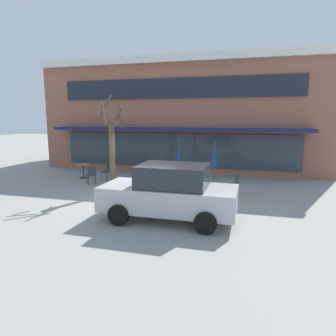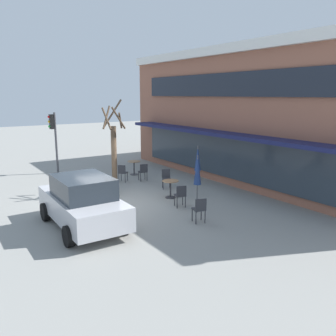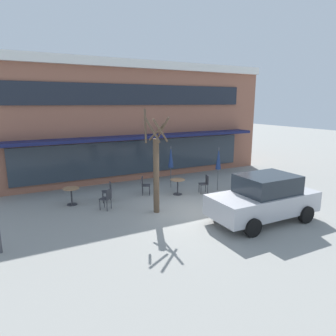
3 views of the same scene
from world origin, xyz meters
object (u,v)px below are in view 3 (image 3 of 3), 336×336
Objects in this scene: cafe_table_near_wall at (71,194)px; patio_umbrella_cream_folded at (218,159)px; cafe_chair_1 at (205,183)px; cafe_chair_4 at (239,181)px; cafe_chair_0 at (108,190)px; cafe_table_streetside at (178,184)px; patio_umbrella_green_folded at (171,157)px; street_tree at (156,168)px; cafe_chair_2 at (107,198)px; cafe_chair_3 at (144,184)px; parked_sedan at (264,198)px.

patio_umbrella_cream_folded is at bearing -9.02° from cafe_table_near_wall.
cafe_chair_1 and cafe_chair_4 have the same top height.
cafe_table_streetside is at bearing -9.25° from cafe_chair_0.
patio_umbrella_green_folded is 0.53× the size of street_tree.
patio_umbrella_green_folded is at bearing 122.06° from cafe_chair_1.
cafe_chair_1 is at bearing -11.59° from cafe_chair_0.
cafe_chair_4 is at bearing -14.62° from cafe_chair_1.
cafe_chair_0 is (-5.48, 0.82, -1.10)m from patio_umbrella_cream_folded.
cafe_chair_1 and cafe_chair_2 have the same top height.
parked_sedan is at bearing -62.09° from cafe_chair_3.
cafe_chair_2 is at bearing -172.77° from cafe_table_streetside.
cafe_chair_1 is 2.98m from cafe_chair_3.
cafe_table_near_wall is 1.58m from cafe_chair_0.
patio_umbrella_cream_folded reaches higher than cafe_chair_2.
cafe_chair_3 is 0.21× the size of parked_sedan.
patio_umbrella_cream_folded is 4.25m from parked_sedan.
cafe_table_streetside is at bearing 7.23° from cafe_chair_2.
cafe_table_near_wall is 4.92m from cafe_table_streetside.
cafe_table_near_wall is 1.77m from cafe_chair_2.
cafe_chair_0 is 1.06m from cafe_chair_2.
cafe_table_near_wall is at bearing 169.01° from cafe_chair_0.
cafe_chair_1 is 1.83m from cafe_chair_4.
parked_sedan reaches higher than cafe_chair_0.
patio_umbrella_green_folded is 1.00× the size of patio_umbrella_cream_folded.
cafe_chair_0 is at bearing 171.54° from patio_umbrella_cream_folded.
patio_umbrella_green_folded is at bearing 143.06° from cafe_chair_4.
patio_umbrella_cream_folded is 0.52× the size of parked_sedan.
patio_umbrella_green_folded is 2.11m from cafe_chair_3.
cafe_chair_0 is 1.00× the size of cafe_chair_3.
cafe_chair_0 is at bearing 167.56° from cafe_chair_4.
cafe_chair_3 is 1.00× the size of cafe_chair_4.
cafe_chair_1 is 0.21× the size of street_tree.
patio_umbrella_green_folded is at bearing 11.04° from cafe_chair_0.
cafe_chair_3 is at bearing 160.50° from cafe_chair_4.
parked_sedan is at bearing -90.88° from cafe_chair_1.
cafe_table_near_wall is 0.18× the size of parked_sedan.
street_tree is at bearing -58.89° from cafe_chair_0.
parked_sedan reaches higher than cafe_table_streetside.
cafe_chair_3 is (-1.73, -0.50, -1.10)m from patio_umbrella_green_folded.
cafe_table_near_wall is at bearing 167.84° from cafe_chair_4.
parked_sedan is (2.69, -5.09, 0.35)m from cafe_chair_3.
cafe_table_streetside is at bearing 106.09° from parked_sedan.
patio_umbrella_cream_folded is 3.93m from cafe_chair_3.
cafe_chair_2 is 1.00× the size of cafe_chair_4.
cafe_chair_0 and cafe_chair_4 have the same top height.
cafe_chair_0 is at bearing 70.34° from cafe_chair_2.
cafe_chair_2 is 1.00× the size of cafe_chair_3.
cafe_chair_4 is (6.74, -0.41, 0.00)m from cafe_chair_2.
patio_umbrella_cream_folded is 2.47× the size of cafe_chair_3.
cafe_table_streetside is 0.35× the size of patio_umbrella_cream_folded.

